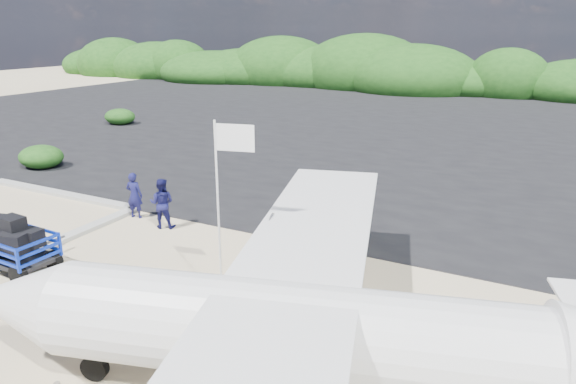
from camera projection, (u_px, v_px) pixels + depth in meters
name	position (u px, v px, depth m)	size (l,w,h in m)	color
ground	(131.00, 283.00, 15.40)	(160.00, 160.00, 0.00)	beige
asphalt_apron	(400.00, 125.00, 40.85)	(90.00, 50.00, 0.04)	#B2B2B2
vegetation_band	(456.00, 92.00, 62.05)	(124.00, 8.00, 4.40)	#B2B2B2
baggage_cart	(16.00, 269.00, 16.28)	(3.05, 1.74, 1.52)	#0C29B6
flagpole	(222.00, 304.00, 14.22)	(1.03, 0.43, 5.15)	white
crew_a	(134.00, 195.00, 20.51)	(0.68, 0.45, 1.88)	#131449
crew_b	(162.00, 203.00, 19.46)	(0.95, 0.74, 1.95)	#131449
crew_c	(288.00, 219.00, 17.81)	(1.16, 0.48, 1.97)	#131449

